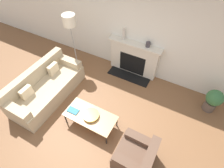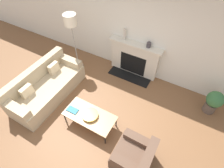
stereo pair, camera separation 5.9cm
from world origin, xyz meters
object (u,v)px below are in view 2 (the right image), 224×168
(floor_lamp, at_px, (71,24))
(potted_plant, at_px, (214,101))
(couch, at_px, (46,87))
(coffee_table, at_px, (90,116))
(bowl, at_px, (90,115))
(fireplace, at_px, (134,59))
(mantel_vase_center_left, at_px, (149,45))
(armchair_near, at_px, (134,156))
(mantel_vase_left, at_px, (124,34))
(book, at_px, (73,110))

(floor_lamp, distance_m, potted_plant, 4.24)
(couch, xyz_separation_m, coffee_table, (1.59, -0.20, 0.04))
(couch, xyz_separation_m, bowl, (1.62, -0.21, 0.11))
(fireplace, distance_m, mantel_vase_center_left, 0.72)
(couch, relative_size, mantel_vase_center_left, 15.39)
(armchair_near, bearing_deg, couch, -99.88)
(bowl, bearing_deg, floor_lamp, 134.93)
(bowl, xyz_separation_m, floor_lamp, (-1.62, 1.62, 1.08))
(couch, bearing_deg, fireplace, -39.77)
(armchair_near, bearing_deg, mantel_vase_left, -148.42)
(mantel_vase_left, bearing_deg, floor_lamp, -153.98)
(fireplace, height_order, couch, fireplace)
(potted_plant, bearing_deg, mantel_vase_left, 172.01)
(fireplace, height_order, coffee_table, fireplace)
(fireplace, relative_size, armchair_near, 2.12)
(coffee_table, relative_size, potted_plant, 1.81)
(armchair_near, height_order, mantel_vase_center_left, mantel_vase_center_left)
(fireplace, distance_m, bowl, 2.25)
(bowl, relative_size, mantel_vase_left, 1.14)
(coffee_table, height_order, mantel_vase_left, mantel_vase_left)
(fireplace, distance_m, floor_lamp, 2.06)
(book, distance_m, mantel_vase_left, 2.50)
(couch, distance_m, mantel_vase_left, 2.62)
(coffee_table, bearing_deg, armchair_near, -13.09)
(fireplace, xyz_separation_m, bowl, (-0.09, -2.25, -0.10))
(fireplace, xyz_separation_m, coffee_table, (-0.11, -2.25, -0.17))
(couch, relative_size, book, 7.66)
(floor_lamp, distance_m, mantel_vase_center_left, 2.19)
(bowl, bearing_deg, couch, 172.75)
(mantel_vase_center_left, bearing_deg, fireplace, -177.65)
(mantel_vase_left, bearing_deg, potted_plant, -7.99)
(floor_lamp, bearing_deg, fireplace, 20.35)
(fireplace, bearing_deg, armchair_near, -64.82)
(mantel_vase_center_left, bearing_deg, floor_lamp, -162.61)
(floor_lamp, bearing_deg, book, -55.84)
(couch, distance_m, coffee_table, 1.60)
(coffee_table, relative_size, bowl, 3.22)
(coffee_table, bearing_deg, couch, 172.81)
(fireplace, height_order, book, fireplace)
(coffee_table, height_order, mantel_vase_center_left, mantel_vase_center_left)
(armchair_near, bearing_deg, fireplace, -154.82)
(fireplace, height_order, armchair_near, fireplace)
(armchair_near, relative_size, mantel_vase_center_left, 5.33)
(fireplace, xyz_separation_m, couch, (-1.70, -2.05, -0.21))
(fireplace, xyz_separation_m, floor_lamp, (-1.70, -0.63, 0.98))
(mantel_vase_left, bearing_deg, coffee_table, -83.30)
(coffee_table, bearing_deg, book, -169.34)
(book, bearing_deg, armchair_near, -8.79)
(bowl, xyz_separation_m, book, (-0.46, -0.08, -0.03))
(coffee_table, height_order, floor_lamp, floor_lamp)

